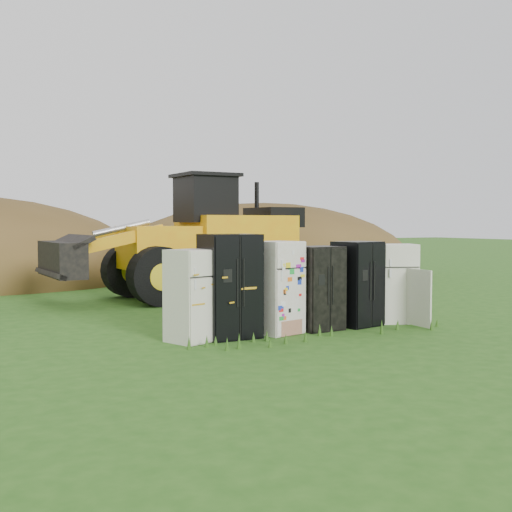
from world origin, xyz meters
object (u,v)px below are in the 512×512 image
Objects in this scene: fridge_black_side at (230,286)px; fridge_open_door at (397,283)px; fridge_dark_mid at (318,288)px; wheel_loader at (177,236)px; fridge_leftmost at (191,296)px; fridge_sticker at (277,287)px; fridge_black_right at (357,284)px.

fridge_black_side is 4.01m from fridge_open_door.
fridge_dark_mid is 0.23× the size of wheel_loader.
fridge_leftmost is 0.81m from fridge_black_side.
fridge_sticker reaches higher than fridge_open_door.
fridge_black_side is 6.36m from wheel_loader.
fridge_open_door reaches higher than fridge_leftmost.
fridge_leftmost is at bearing 175.67° from fridge_dark_mid.
fridge_black_side is at bearing -103.68° from wheel_loader.
wheel_loader is (1.26, 6.19, 0.81)m from fridge_black_side.
fridge_sticker is 6.24m from wheel_loader.
fridge_leftmost is 6.62m from wheel_loader.
fridge_sticker is 0.24× the size of wheel_loader.
fridge_black_side is 1.03m from fridge_sticker.
fridge_leftmost is 0.93× the size of fridge_sticker.
fridge_dark_mid is at bearing -1.48° from fridge_black_side.
wheel_loader is (0.23, 6.18, 0.88)m from fridge_sticker.
fridge_black_right is at bearing -76.75° from wheel_loader.
fridge_black_right reaches higher than fridge_leftmost.
fridge_leftmost is at bearing 168.89° from fridge_black_right.
wheel_loader reaches higher than fridge_dark_mid.
fridge_open_door is at bearing -14.20° from fridge_sticker.
fridge_open_door is at bearing -20.04° from fridge_leftmost.
wheel_loader reaches higher than fridge_black_right.
wheel_loader is (-0.70, 6.21, 0.94)m from fridge_dark_mid.
fridge_black_side is 0.26× the size of wheel_loader.
fridge_open_door is (1.05, -0.01, -0.04)m from fridge_black_right.
fridge_leftmost is 0.86× the size of fridge_black_side.
fridge_black_side reaches higher than fridge_sticker.
fridge_leftmost is 1.83m from fridge_sticker.
fridge_sticker is 1.06× the size of fridge_open_door.
fridge_leftmost is at bearing -178.14° from fridge_black_side.
fridge_black_right is at bearing -158.59° from fridge_open_door.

